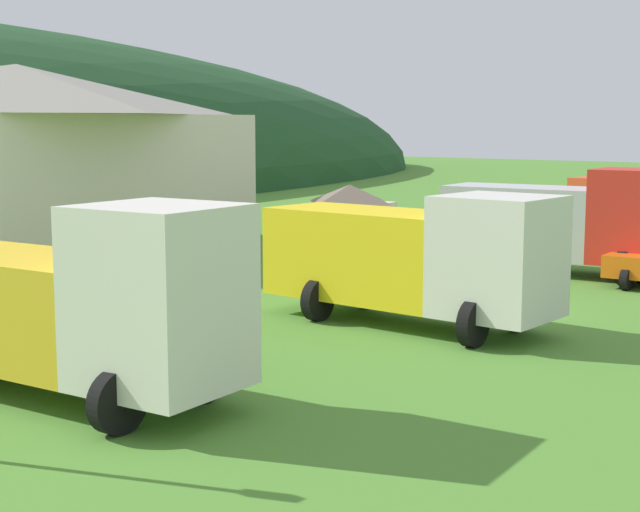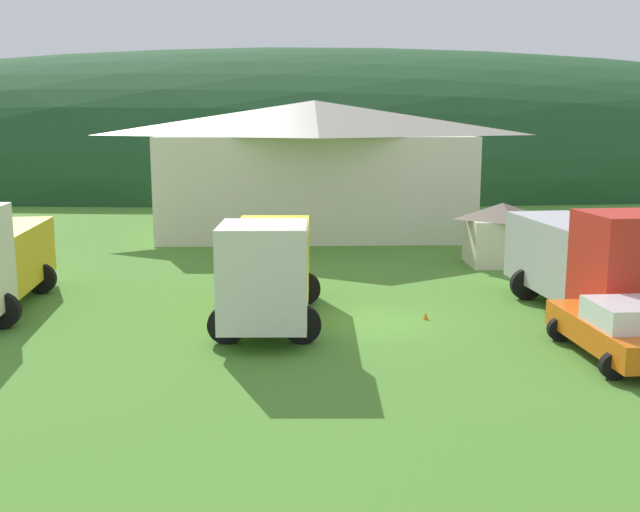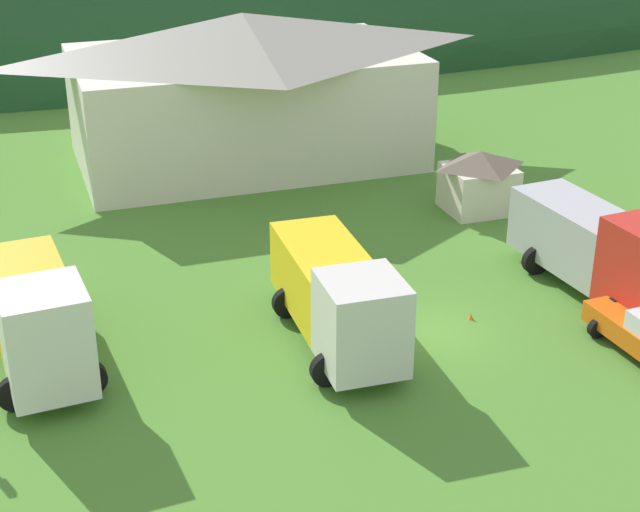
{
  "view_description": "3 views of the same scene",
  "coord_description": "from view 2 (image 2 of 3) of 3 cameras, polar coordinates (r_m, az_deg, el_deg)",
  "views": [
    {
      "loc": [
        -23.55,
        -12.4,
        5.13
      ],
      "look_at": [
        -2.26,
        4.1,
        1.35
      ],
      "focal_mm": 53.55,
      "sensor_mm": 36.0,
      "label": 1
    },
    {
      "loc": [
        -2.48,
        -22.74,
        6.27
      ],
      "look_at": [
        -1.54,
        4.29,
        1.37
      ],
      "focal_mm": 42.15,
      "sensor_mm": 36.0,
      "label": 2
    },
    {
      "loc": [
        -12.81,
        -26.11,
        16.04
      ],
      "look_at": [
        -3.22,
        2.24,
        2.34
      ],
      "focal_mm": 54.37,
      "sensor_mm": 36.0,
      "label": 3
    }
  ],
  "objects": [
    {
      "name": "ground_plane",
      "position": [
        23.72,
        4.1,
        -5.09
      ],
      "size": [
        200.0,
        200.0,
        0.0
      ],
      "primitive_type": "plane",
      "color": "#4C842D"
    },
    {
      "name": "forested_hill_backdrop",
      "position": [
        84.79,
        -0.31,
        6.03
      ],
      "size": [
        159.44,
        60.0,
        27.69
      ],
      "primitive_type": "ellipsoid",
      "color": "#1E4723",
      "rests_on": "ground"
    },
    {
      "name": "depot_building",
      "position": [
        42.41,
        -0.41,
        6.92
      ],
      "size": [
        17.74,
        10.61,
        7.36
      ],
      "color": "silver",
      "rests_on": "ground"
    },
    {
      "name": "play_shed_cream",
      "position": [
        33.84,
        13.61,
        1.72
      ],
      "size": [
        3.09,
        2.79,
        2.73
      ],
      "color": "beige",
      "rests_on": "ground"
    },
    {
      "name": "flatbed_truck_yellow",
      "position": [
        23.38,
        -3.9,
        -0.73
      ],
      "size": [
        3.38,
        7.81,
        3.43
      ],
      "rotation": [
        0.0,
        0.0,
        -1.6
      ],
      "color": "silver",
      "rests_on": "ground"
    },
    {
      "name": "crane_truck_red",
      "position": [
        25.63,
        19.68,
        -0.19
      ],
      "size": [
        3.59,
        7.83,
        3.64
      ],
      "rotation": [
        0.0,
        0.0,
        -1.48
      ],
      "color": "red",
      "rests_on": "ground"
    },
    {
      "name": "service_pickup_orange",
      "position": [
        21.44,
        21.68,
        -5.19
      ],
      "size": [
        2.53,
        4.93,
        1.66
      ],
      "rotation": [
        0.0,
        0.0,
        -1.51
      ],
      "color": "orange",
      "rests_on": "ground"
    },
    {
      "name": "traffic_cone_near_pickup",
      "position": [
        24.31,
        8.02,
        -4.78
      ],
      "size": [
        0.36,
        0.36,
        0.46
      ],
      "primitive_type": "cone",
      "color": "orange",
      "rests_on": "ground"
    }
  ]
}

